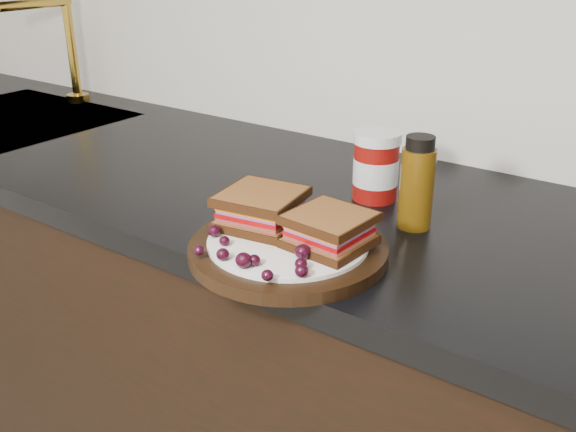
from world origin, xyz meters
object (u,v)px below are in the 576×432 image
Objects in this scene: sandwich_left at (261,208)px; oil_bottle at (417,183)px; condiment_jar at (376,166)px; plate at (288,249)px.

sandwich_left is 0.24m from oil_bottle.
sandwich_left is at bearing -103.54° from condiment_jar.
plate is 1.94× the size of oil_bottle.
oil_bottle is (0.10, -0.07, 0.01)m from condiment_jar.
condiment_jar reaches higher than plate.
sandwich_left is 0.77× the size of oil_bottle.
condiment_jar reaches higher than sandwich_left.
plate is at bearing -117.68° from oil_bottle.
condiment_jar is 0.13m from oil_bottle.
condiment_jar is at bearing 90.84° from plate.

